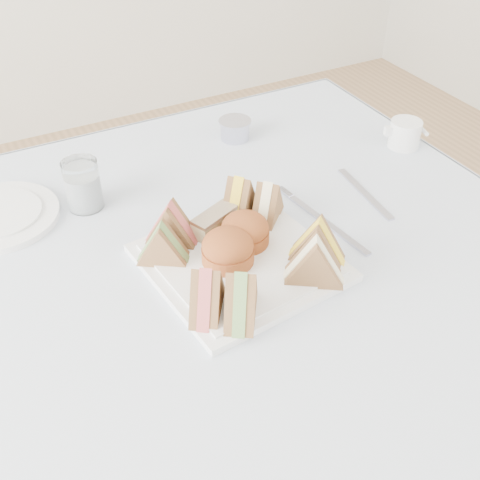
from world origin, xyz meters
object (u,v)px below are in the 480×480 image
serving_plate (240,263)px  creamer_jug (405,134)px  table (240,411)px  water_glass (83,185)px

serving_plate → creamer_jug: (0.46, 0.17, 0.02)m
serving_plate → creamer_jug: bearing=14.4°
creamer_jug → table: bearing=-144.7°
table → serving_plate: 0.38m
table → creamer_jug: bearing=19.9°
table → creamer_jug: size_ratio=14.55×
serving_plate → water_glass: water_glass is taller
table → water_glass: 0.52m
creamer_jug → water_glass: bearing=-173.1°
table → serving_plate: bearing=-110.4°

